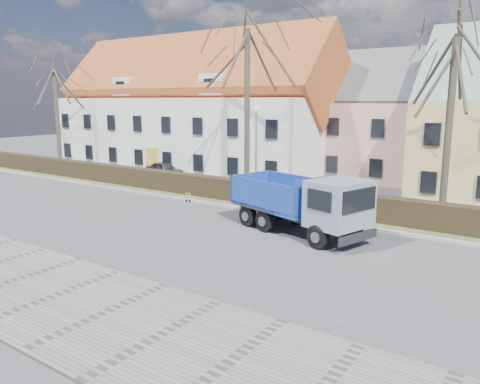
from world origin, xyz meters
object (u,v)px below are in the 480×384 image
Objects in this scene: cart_frame at (186,197)px; parked_car_a at (165,169)px; streetlight at (256,153)px; dump_truck at (294,201)px.

parked_car_a is (-7.54, 6.09, 0.29)m from cart_frame.
streetlight is 4.98m from cart_frame.
dump_truck is 7.14m from streetlight.
streetlight reaches higher than parked_car_a.
dump_truck is at bearing -111.65° from parked_car_a.
cart_frame is (-3.33, -2.64, -2.60)m from streetlight.
parked_car_a is at bearing 141.07° from cart_frame.
parked_car_a is (-10.86, 3.45, -2.30)m from streetlight.
dump_truck is 8.79m from cart_frame.
streetlight reaches higher than cart_frame.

